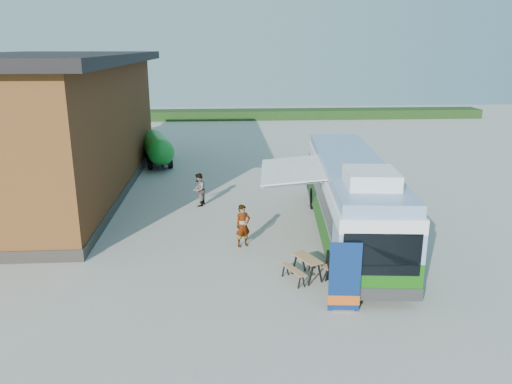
{
  "coord_description": "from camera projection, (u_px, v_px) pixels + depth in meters",
  "views": [
    {
      "loc": [
        -1.08,
        -17.84,
        7.89
      ],
      "look_at": [
        0.37,
        4.19,
        1.4
      ],
      "focal_mm": 35.0,
      "sensor_mm": 36.0,
      "label": 1
    }
  ],
  "objects": [
    {
      "name": "barn",
      "position": [
        51.0,
        127.0,
        27.27
      ],
      "size": [
        9.6,
        21.2,
        7.5
      ],
      "color": "brown",
      "rests_on": "ground"
    },
    {
      "name": "banner",
      "position": [
        344.0,
        284.0,
        15.18
      ],
      "size": [
        0.99,
        0.24,
        2.27
      ],
      "rotation": [
        0.0,
        0.0,
        -0.1
      ],
      "color": "navy",
      "rests_on": "ground"
    },
    {
      "name": "person_a",
      "position": [
        243.0,
        226.0,
        20.19
      ],
      "size": [
        0.76,
        0.65,
        1.77
      ],
      "primitive_type": "imported",
      "rotation": [
        0.0,
        0.0,
        0.42
      ],
      "color": "#999999",
      "rests_on": "ground"
    },
    {
      "name": "slurry_tanker",
      "position": [
        157.0,
        147.0,
        33.9
      ],
      "size": [
        2.68,
        5.68,
        2.15
      ],
      "rotation": [
        0.0,
        0.0,
        0.25
      ],
      "color": "#1B952B",
      "rests_on": "ground"
    },
    {
      "name": "bus",
      "position": [
        351.0,
        195.0,
        20.97
      ],
      "size": [
        3.89,
        12.88,
        3.9
      ],
      "rotation": [
        0.0,
        0.0,
        -0.1
      ],
      "color": "#217513",
      "rests_on": "ground"
    },
    {
      "name": "person_b",
      "position": [
        199.0,
        190.0,
        25.36
      ],
      "size": [
        0.81,
        0.95,
        1.7
      ],
      "primitive_type": "imported",
      "rotation": [
        0.0,
        0.0,
        -1.79
      ],
      "color": "#999999",
      "rests_on": "ground"
    },
    {
      "name": "hedge",
      "position": [
        304.0,
        114.0,
        56.11
      ],
      "size": [
        40.0,
        3.0,
        1.0
      ],
      "primitive_type": "cube",
      "color": "#264419",
      "rests_on": "ground"
    },
    {
      "name": "ground",
      "position": [
        254.0,
        257.0,
        19.37
      ],
      "size": [
        100.0,
        100.0,
        0.0
      ],
      "primitive_type": "plane",
      "color": "#BCB7AD",
      "rests_on": "ground"
    },
    {
      "name": "awning",
      "position": [
        299.0,
        172.0,
        20.82
      ],
      "size": [
        3.25,
        4.78,
        0.54
      ],
      "rotation": [
        0.0,
        0.0,
        -0.1
      ],
      "color": "white",
      "rests_on": "ground"
    },
    {
      "name": "picnic_table",
      "position": [
        307.0,
        263.0,
        17.43
      ],
      "size": [
        1.78,
        1.71,
        0.8
      ],
      "rotation": [
        0.0,
        0.0,
        0.43
      ],
      "color": "tan",
      "rests_on": "ground"
    }
  ]
}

